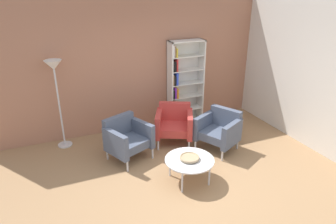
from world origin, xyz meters
TOP-DOWN VIEW (x-y plane):
  - ground_plane at (0.00, 0.00)m, footprint 8.32×8.32m
  - brick_back_panel at (0.00, 2.46)m, footprint 6.40×0.12m
  - plaster_right_partition at (2.86, 0.60)m, footprint 0.12×5.20m
  - bookshelf_tall at (0.99, 2.25)m, footprint 0.80×0.30m
  - coffee_table_low at (0.11, 0.10)m, footprint 0.80×0.80m
  - decorative_bowl at (0.11, 0.10)m, footprint 0.32×0.32m
  - armchair_by_bookshelf at (-0.62, 1.19)m, footprint 0.91×0.88m
  - armchair_spare_guest at (0.43, 1.42)m, footprint 0.92×0.89m
  - armchair_corner_red at (1.11, 0.83)m, footprint 0.90×0.92m
  - floor_lamp_torchiere at (-1.66, 2.14)m, footprint 0.32×0.32m

SIDE VIEW (x-z plane):
  - ground_plane at x=0.00m, z-range 0.00..0.00m
  - coffee_table_low at x=0.11m, z-range 0.17..0.57m
  - armchair_by_bookshelf at x=-0.62m, z-range 0.02..0.80m
  - armchair_spare_guest at x=0.43m, z-range 0.02..0.80m
  - armchair_corner_red at x=1.11m, z-range 0.02..0.80m
  - decorative_bowl at x=0.11m, z-range 0.41..0.46m
  - bookshelf_tall at x=0.99m, z-range -0.01..1.89m
  - floor_lamp_torchiere at x=-1.66m, z-range 0.58..2.32m
  - brick_back_panel at x=0.00m, z-range 0.00..2.90m
  - plaster_right_partition at x=2.86m, z-range 0.00..2.90m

